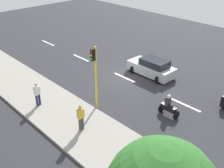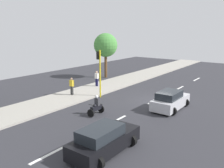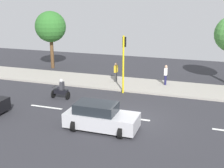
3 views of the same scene
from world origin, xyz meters
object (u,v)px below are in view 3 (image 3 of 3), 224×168
(traffic_light_corner, at_px, (124,56))
(car_silver, at_px, (100,117))
(motorcycle, at_px, (61,90))
(pedestrian_near_signal, at_px, (166,74))
(street_tree_center, at_px, (51,27))
(pedestrian_by_tree, at_px, (116,72))

(traffic_light_corner, bearing_deg, car_silver, -174.16)
(motorcycle, bearing_deg, pedestrian_near_signal, -50.18)
(pedestrian_near_signal, distance_m, traffic_light_corner, 4.41)
(street_tree_center, bearing_deg, pedestrian_near_signal, -103.73)
(traffic_light_corner, xyz_separation_m, street_tree_center, (5.84, 9.68, 1.42))
(car_silver, distance_m, motorcycle, 6.10)
(car_silver, bearing_deg, pedestrian_near_signal, -12.70)
(motorcycle, xyz_separation_m, pedestrian_near_signal, (5.69, -6.83, 0.42))
(pedestrian_near_signal, bearing_deg, car_silver, 167.30)
(car_silver, height_order, street_tree_center, street_tree_center)
(traffic_light_corner, height_order, street_tree_center, street_tree_center)
(pedestrian_near_signal, relative_size, traffic_light_corner, 0.38)
(car_silver, bearing_deg, street_tree_center, 39.25)
(motorcycle, bearing_deg, pedestrian_by_tree, -26.09)
(pedestrian_near_signal, bearing_deg, motorcycle, 129.82)
(car_silver, height_order, pedestrian_by_tree, pedestrian_by_tree)
(car_silver, relative_size, motorcycle, 2.70)
(traffic_light_corner, bearing_deg, street_tree_center, 58.92)
(motorcycle, height_order, pedestrian_by_tree, pedestrian_by_tree)
(car_silver, distance_m, street_tree_center, 16.81)
(traffic_light_corner, bearing_deg, motorcycle, 126.50)
(car_silver, bearing_deg, traffic_light_corner, 5.84)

